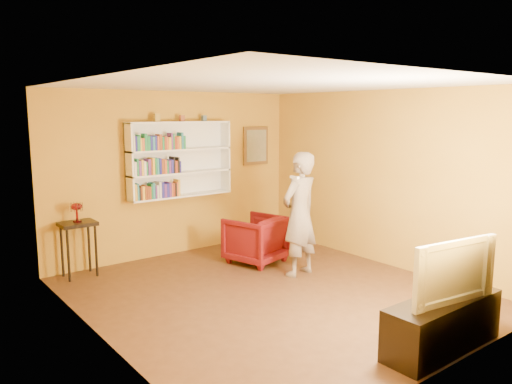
% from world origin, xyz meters
% --- Properties ---
extents(room_shell, '(5.30, 5.80, 2.88)m').
position_xyz_m(room_shell, '(0.00, 0.00, 1.02)').
color(room_shell, '#462A16').
rests_on(room_shell, ground).
extents(bookshelf, '(1.80, 0.29, 1.23)m').
position_xyz_m(bookshelf, '(0.00, 2.41, 1.59)').
color(bookshelf, white).
rests_on(bookshelf, room_shell).
extents(books_row_lower, '(0.78, 0.19, 0.27)m').
position_xyz_m(books_row_lower, '(-0.46, 2.30, 1.13)').
color(books_row_lower, gold).
rests_on(books_row_lower, bookshelf).
extents(books_row_middle, '(0.80, 0.19, 0.27)m').
position_xyz_m(books_row_middle, '(-0.46, 2.31, 1.51)').
color(books_row_middle, beige).
rests_on(books_row_middle, bookshelf).
extents(books_row_upper, '(0.90, 0.19, 0.27)m').
position_xyz_m(books_row_upper, '(-0.42, 2.30, 1.89)').
color(books_row_upper, beige).
rests_on(books_row_upper, bookshelf).
extents(ornament_left, '(0.09, 0.09, 0.12)m').
position_xyz_m(ornament_left, '(-0.40, 2.35, 2.27)').
color(ornament_left, '#A6872F').
rests_on(ornament_left, bookshelf).
extents(ornament_centre, '(0.07, 0.07, 0.10)m').
position_xyz_m(ornament_centre, '(0.05, 2.35, 2.26)').
color(ornament_centre, brown).
rests_on(ornament_centre, bookshelf).
extents(ornament_right, '(0.07, 0.07, 0.10)m').
position_xyz_m(ornament_right, '(0.47, 2.35, 2.26)').
color(ornament_right, '#475E77').
rests_on(ornament_right, bookshelf).
extents(framed_painting, '(0.55, 0.05, 0.70)m').
position_xyz_m(framed_painting, '(1.65, 2.46, 1.75)').
color(framed_painting, brown).
rests_on(framed_painting, room_shell).
extents(console_table, '(0.49, 0.38, 0.81)m').
position_xyz_m(console_table, '(-1.75, 2.25, 0.67)').
color(console_table, black).
rests_on(console_table, ground).
extents(ruby_lustre, '(0.17, 0.17, 0.28)m').
position_xyz_m(ruby_lustre, '(-1.75, 2.25, 1.01)').
color(ruby_lustre, maroon).
rests_on(ruby_lustre, console_table).
extents(armchair, '(0.98, 1.00, 0.75)m').
position_xyz_m(armchair, '(0.70, 1.23, 0.37)').
color(armchair, '#4F050B').
rests_on(armchair, ground).
extents(person, '(0.72, 0.53, 1.81)m').
position_xyz_m(person, '(0.82, 0.35, 0.90)').
color(person, '#786858').
rests_on(person, ground).
extents(game_remote, '(0.04, 0.15, 0.04)m').
position_xyz_m(game_remote, '(0.48, 0.11, 1.49)').
color(game_remote, white).
rests_on(game_remote, person).
extents(tv_cabinet, '(1.46, 0.44, 0.52)m').
position_xyz_m(tv_cabinet, '(0.37, -2.25, 0.26)').
color(tv_cabinet, black).
rests_on(tv_cabinet, ground).
extents(television, '(1.10, 0.30, 0.63)m').
position_xyz_m(television, '(0.37, -2.25, 0.84)').
color(television, black).
rests_on(television, tv_cabinet).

